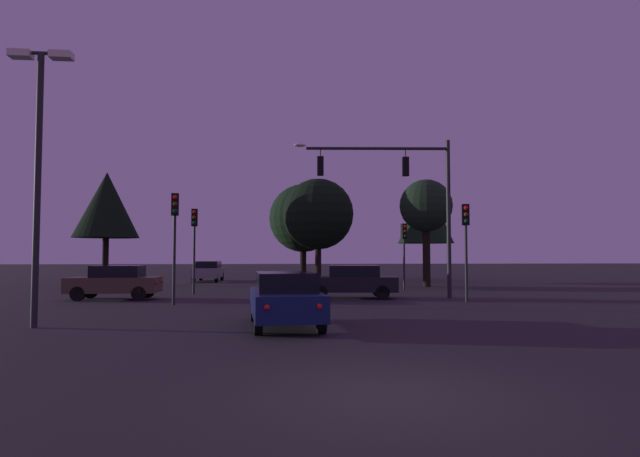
{
  "coord_description": "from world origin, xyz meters",
  "views": [
    {
      "loc": [
        -1.66,
        -7.41,
        2.0
      ],
      "look_at": [
        0.43,
        16.52,
        3.21
      ],
      "focal_mm": 29.36,
      "sensor_mm": 36.0,
      "label": 1
    }
  ],
  "objects_px": {
    "tree_left_far": "(318,214)",
    "tree_center_horizon": "(426,212)",
    "car_far_lane": "(209,271)",
    "tree_lot_edge": "(426,207)",
    "parking_lot_lamp_post": "(39,150)",
    "traffic_light_corner_right": "(194,234)",
    "traffic_light_far_side": "(466,232)",
    "traffic_light_corner_left": "(404,242)",
    "car_nearside_lane": "(285,298)",
    "car_crossing_left": "(115,282)",
    "traffic_signal_mast_arm": "(404,187)",
    "tree_right_cluster": "(303,218)",
    "traffic_light_median": "(175,226)",
    "car_crossing_right": "(351,281)",
    "tree_behind_sign": "(107,205)"
  },
  "relations": [
    {
      "from": "traffic_light_median",
      "to": "tree_lot_edge",
      "type": "height_order",
      "value": "tree_lot_edge"
    },
    {
      "from": "traffic_light_corner_left",
      "to": "tree_center_horizon",
      "type": "relative_size",
      "value": 0.49
    },
    {
      "from": "car_crossing_right",
      "to": "tree_left_far",
      "type": "bearing_deg",
      "value": 93.51
    },
    {
      "from": "tree_left_far",
      "to": "tree_lot_edge",
      "type": "xyz_separation_m",
      "value": [
        6.65,
        -2.3,
        0.34
      ]
    },
    {
      "from": "car_crossing_left",
      "to": "traffic_signal_mast_arm",
      "type": "bearing_deg",
      "value": -1.85
    },
    {
      "from": "traffic_light_corner_left",
      "to": "tree_right_cluster",
      "type": "height_order",
      "value": "tree_right_cluster"
    },
    {
      "from": "traffic_light_corner_left",
      "to": "tree_lot_edge",
      "type": "height_order",
      "value": "tree_lot_edge"
    },
    {
      "from": "traffic_light_corner_left",
      "to": "traffic_light_far_side",
      "type": "height_order",
      "value": "traffic_light_far_side"
    },
    {
      "from": "tree_left_far",
      "to": "tree_center_horizon",
      "type": "relative_size",
      "value": 0.9
    },
    {
      "from": "tree_center_horizon",
      "to": "tree_right_cluster",
      "type": "distance_m",
      "value": 9.91
    },
    {
      "from": "traffic_signal_mast_arm",
      "to": "traffic_light_far_side",
      "type": "relative_size",
      "value": 1.78
    },
    {
      "from": "traffic_light_median",
      "to": "car_nearside_lane",
      "type": "distance_m",
      "value": 8.4
    },
    {
      "from": "tree_right_cluster",
      "to": "car_nearside_lane",
      "type": "bearing_deg",
      "value": -94.32
    },
    {
      "from": "tree_left_far",
      "to": "traffic_light_median",
      "type": "bearing_deg",
      "value": -117.84
    },
    {
      "from": "car_nearside_lane",
      "to": "car_crossing_left",
      "type": "height_order",
      "value": "same"
    },
    {
      "from": "traffic_light_median",
      "to": "tree_left_far",
      "type": "bearing_deg",
      "value": 62.16
    },
    {
      "from": "parking_lot_lamp_post",
      "to": "tree_lot_edge",
      "type": "relative_size",
      "value": 1.14
    },
    {
      "from": "tree_behind_sign",
      "to": "tree_lot_edge",
      "type": "distance_m",
      "value": 21.05
    },
    {
      "from": "traffic_light_corner_right",
      "to": "traffic_light_corner_left",
      "type": "bearing_deg",
      "value": 12.16
    },
    {
      "from": "car_far_lane",
      "to": "tree_lot_edge",
      "type": "bearing_deg",
      "value": -28.78
    },
    {
      "from": "traffic_light_corner_right",
      "to": "car_nearside_lane",
      "type": "relative_size",
      "value": 0.99
    },
    {
      "from": "traffic_light_corner_right",
      "to": "traffic_light_far_side",
      "type": "distance_m",
      "value": 13.48
    },
    {
      "from": "car_crossing_left",
      "to": "tree_center_horizon",
      "type": "bearing_deg",
      "value": 40.41
    },
    {
      "from": "traffic_light_far_side",
      "to": "tree_behind_sign",
      "type": "xyz_separation_m",
      "value": [
        -19.28,
        14.32,
        2.36
      ]
    },
    {
      "from": "traffic_light_corner_left",
      "to": "tree_lot_edge",
      "type": "xyz_separation_m",
      "value": [
        2.05,
        2.47,
        2.32
      ]
    },
    {
      "from": "traffic_light_far_side",
      "to": "car_crossing_right",
      "type": "height_order",
      "value": "traffic_light_far_side"
    },
    {
      "from": "car_far_lane",
      "to": "tree_right_cluster",
      "type": "xyz_separation_m",
      "value": [
        7.11,
        -0.89,
        3.96
      ]
    },
    {
      "from": "tree_lot_edge",
      "to": "parking_lot_lamp_post",
      "type": "bearing_deg",
      "value": -133.22
    },
    {
      "from": "traffic_light_corner_left",
      "to": "tree_left_far",
      "type": "relative_size",
      "value": 0.54
    },
    {
      "from": "traffic_light_corner_left",
      "to": "car_crossing_left",
      "type": "height_order",
      "value": "traffic_light_corner_left"
    },
    {
      "from": "traffic_signal_mast_arm",
      "to": "parking_lot_lamp_post",
      "type": "bearing_deg",
      "value": -145.12
    },
    {
      "from": "tree_lot_edge",
      "to": "tree_right_cluster",
      "type": "bearing_deg",
      "value": 136.23
    },
    {
      "from": "traffic_light_corner_left",
      "to": "tree_lot_edge",
      "type": "bearing_deg",
      "value": 50.26
    },
    {
      "from": "car_far_lane",
      "to": "tree_center_horizon",
      "type": "xyz_separation_m",
      "value": [
        16.93,
        0.37,
        4.59
      ]
    },
    {
      "from": "traffic_light_corner_right",
      "to": "tree_behind_sign",
      "type": "height_order",
      "value": "tree_behind_sign"
    },
    {
      "from": "traffic_light_corner_right",
      "to": "car_crossing_left",
      "type": "xyz_separation_m",
      "value": [
        -3.03,
        -2.97,
        -2.3
      ]
    },
    {
      "from": "car_nearside_lane",
      "to": "tree_left_far",
      "type": "xyz_separation_m",
      "value": [
        2.59,
        19.88,
        3.91
      ]
    },
    {
      "from": "traffic_light_median",
      "to": "parking_lot_lamp_post",
      "type": "height_order",
      "value": "parking_lot_lamp_post"
    },
    {
      "from": "car_far_lane",
      "to": "parking_lot_lamp_post",
      "type": "relative_size",
      "value": 0.6
    },
    {
      "from": "traffic_signal_mast_arm",
      "to": "tree_lot_edge",
      "type": "xyz_separation_m",
      "value": [
        3.51,
        8.36,
        -0.15
      ]
    },
    {
      "from": "tree_center_horizon",
      "to": "traffic_light_median",
      "type": "bearing_deg",
      "value": -129.93
    },
    {
      "from": "car_crossing_left",
      "to": "parking_lot_lamp_post",
      "type": "relative_size",
      "value": 0.52
    },
    {
      "from": "traffic_light_corner_left",
      "to": "parking_lot_lamp_post",
      "type": "height_order",
      "value": "parking_lot_lamp_post"
    },
    {
      "from": "car_far_lane",
      "to": "tree_left_far",
      "type": "height_order",
      "value": "tree_left_far"
    },
    {
      "from": "car_crossing_right",
      "to": "tree_left_far",
      "type": "height_order",
      "value": "tree_left_far"
    },
    {
      "from": "car_crossing_left",
      "to": "traffic_light_corner_right",
      "type": "bearing_deg",
      "value": 44.46
    },
    {
      "from": "traffic_light_corner_right",
      "to": "tree_center_horizon",
      "type": "height_order",
      "value": "tree_center_horizon"
    },
    {
      "from": "tree_left_far",
      "to": "tree_right_cluster",
      "type": "relative_size",
      "value": 0.96
    },
    {
      "from": "traffic_light_corner_left",
      "to": "traffic_light_median",
      "type": "height_order",
      "value": "traffic_light_median"
    },
    {
      "from": "traffic_light_corner_right",
      "to": "tree_right_cluster",
      "type": "xyz_separation_m",
      "value": [
        6.27,
        12.04,
        1.66
      ]
    }
  ]
}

